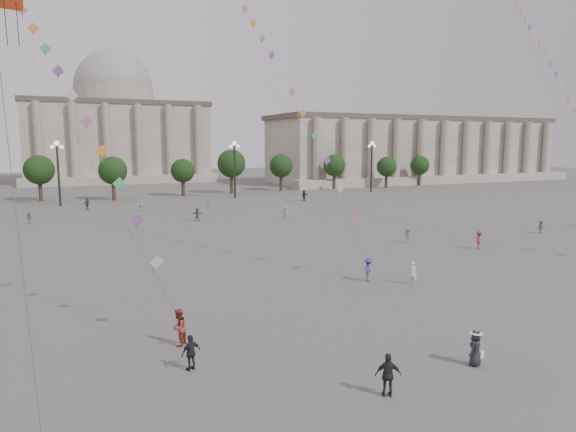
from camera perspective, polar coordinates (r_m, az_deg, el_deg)
name	(u,v)px	position (r m, az deg, el deg)	size (l,w,h in m)	color
ground	(377,341)	(27.91, 9.86, -13.54)	(360.00, 360.00, 0.00)	#565351
hall_east	(417,150)	(146.08, 14.09, 7.16)	(84.00, 26.22, 17.20)	gray
hall_central	(116,128)	(151.46, -18.56, 9.21)	(48.30, 34.30, 35.50)	gray
tree_row	(146,169)	(100.66, -15.55, 5.06)	(137.12, 5.12, 8.00)	#322319
lamp_post_mid_west	(58,161)	(91.53, -24.22, 5.60)	(2.00, 0.90, 10.65)	#262628
lamp_post_mid_east	(235,159)	(96.19, -5.96, 6.35)	(2.00, 0.90, 10.65)	#262628
lamp_post_far_east	(372,157)	(109.21, 9.29, 6.50)	(2.00, 0.90, 10.65)	#262628
person_crowd_0	(87,204)	(84.78, -21.43, 1.26)	(1.10, 0.46, 1.88)	navy
person_crowd_4	(141,205)	(81.27, -16.01, 1.17)	(1.59, 0.51, 1.71)	silver
person_crowd_6	(408,235)	(54.41, 13.15, -2.09)	(1.04, 0.60, 1.60)	slate
person_crowd_7	(286,213)	(69.07, -0.25, 0.34)	(1.66, 0.53, 1.80)	silver
person_crowd_8	(479,240)	(53.28, 20.48, -2.51)	(1.15, 0.66, 1.78)	maroon
person_crowd_9	(304,195)	(91.59, 1.81, 2.30)	(1.78, 0.57, 1.92)	#222328
person_crowd_12	(197,214)	(69.06, -10.03, 0.19)	(1.62, 0.52, 1.75)	slate
person_crowd_13	(412,273)	(38.65, 13.66, -6.16)	(0.63, 0.42, 1.73)	silver
person_crowd_14	(541,227)	(65.33, 26.30, -1.09)	(0.96, 0.55, 1.49)	navy
person_crowd_16	(29,218)	(73.42, -26.83, -0.20)	(0.87, 0.36, 1.49)	slate
person_crowd_19	(208,203)	(82.55, -8.86, 1.42)	(0.89, 0.37, 1.52)	#B5B7B2
tourist_1	(388,375)	(22.18, 11.07, -16.94)	(1.06, 0.44, 1.81)	black
tourist_4	(191,352)	(24.46, -10.73, -14.68)	(0.97, 0.40, 1.66)	black
kite_flyer_0	(179,328)	(27.20, -12.06, -12.03)	(0.93, 0.73, 1.92)	maroon
kite_flyer_1	(369,270)	(38.88, 8.94, -5.91)	(1.14, 0.66, 1.77)	navy
hat_person	(476,347)	(25.97, 20.13, -13.54)	(0.97, 0.82, 1.69)	black
kite_train_east	(534,41)	(72.77, 25.69, 17.16)	(20.05, 38.26, 58.41)	#3F3F3F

